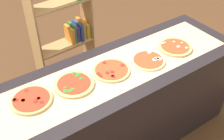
{
  "coord_description": "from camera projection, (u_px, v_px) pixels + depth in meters",
  "views": [
    {
      "loc": [
        -0.99,
        -1.45,
        2.37
      ],
      "look_at": [
        0.0,
        0.0,
        0.96
      ],
      "focal_mm": 44.26,
      "sensor_mm": 36.0,
      "label": 1
    }
  ],
  "objects": [
    {
      "name": "pizza_pepperoni_0",
      "position": [
        31.0,
        100.0,
        2.0
      ],
      "size": [
        0.3,
        0.3,
        0.03
      ],
      "color": "tan",
      "rests_on": "parchment_paper"
    },
    {
      "name": "pizza_pepperoni_2",
      "position": [
        111.0,
        70.0,
        2.26
      ],
      "size": [
        0.31,
        0.31,
        0.02
      ],
      "color": "tan",
      "rests_on": "parchment_paper"
    },
    {
      "name": "bookshelf",
      "position": [
        69.0,
        29.0,
        3.23
      ],
      "size": [
        0.72,
        0.3,
        1.61
      ],
      "color": "#A87A47",
      "rests_on": "ground_plane"
    },
    {
      "name": "parchment_paper",
      "position": [
        112.0,
        72.0,
        2.27
      ],
      "size": [
        2.23,
        0.51,
        0.0
      ],
      "primitive_type": "cube",
      "color": "tan",
      "rests_on": "counter"
    },
    {
      "name": "pizza_mozzarella_3",
      "position": [
        148.0,
        60.0,
        2.37
      ],
      "size": [
        0.29,
        0.29,
        0.03
      ],
      "color": "#E5C17F",
      "rests_on": "parchment_paper"
    },
    {
      "name": "counter",
      "position": [
        112.0,
        111.0,
        2.56
      ],
      "size": [
        2.47,
        0.75,
        0.94
      ],
      "primitive_type": "cube",
      "color": "black",
      "rests_on": "ground_plane"
    },
    {
      "name": "pizza_mushroom_4",
      "position": [
        175.0,
        47.0,
        2.53
      ],
      "size": [
        0.31,
        0.31,
        0.03
      ],
      "color": "tan",
      "rests_on": "parchment_paper"
    },
    {
      "name": "pizza_spinach_1",
      "position": [
        74.0,
        84.0,
        2.13
      ],
      "size": [
        0.32,
        0.32,
        0.03
      ],
      "color": "tan",
      "rests_on": "parchment_paper"
    }
  ]
}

